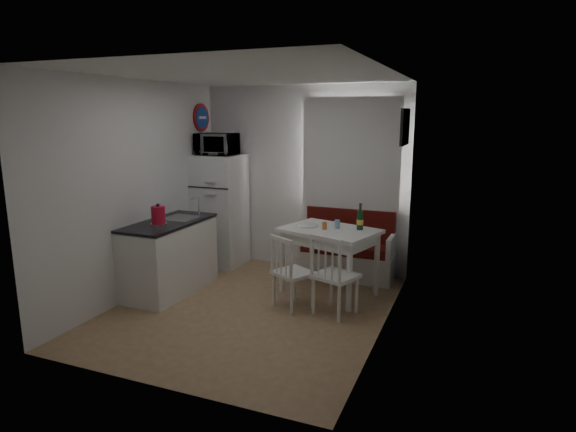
% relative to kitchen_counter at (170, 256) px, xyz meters
% --- Properties ---
extents(floor, '(3.00, 3.50, 0.02)m').
position_rel_kitchen_counter_xyz_m(floor, '(1.20, -0.16, -0.46)').
color(floor, '#977650').
rests_on(floor, ground).
extents(ceiling, '(3.00, 3.50, 0.02)m').
position_rel_kitchen_counter_xyz_m(ceiling, '(1.20, -0.16, 2.14)').
color(ceiling, white).
rests_on(ceiling, wall_back).
extents(wall_back, '(3.00, 0.02, 2.60)m').
position_rel_kitchen_counter_xyz_m(wall_back, '(1.20, 1.59, 0.84)').
color(wall_back, white).
rests_on(wall_back, floor).
extents(wall_front, '(3.00, 0.02, 2.60)m').
position_rel_kitchen_counter_xyz_m(wall_front, '(1.20, -1.91, 0.84)').
color(wall_front, white).
rests_on(wall_front, floor).
extents(wall_left, '(0.02, 3.50, 2.60)m').
position_rel_kitchen_counter_xyz_m(wall_left, '(-0.30, -0.16, 0.84)').
color(wall_left, white).
rests_on(wall_left, floor).
extents(wall_right, '(0.02, 3.50, 2.60)m').
position_rel_kitchen_counter_xyz_m(wall_right, '(2.70, -0.16, 0.84)').
color(wall_right, white).
rests_on(wall_right, floor).
extents(window, '(1.22, 0.06, 1.47)m').
position_rel_kitchen_counter_xyz_m(window, '(1.90, 1.56, 1.17)').
color(window, white).
rests_on(window, wall_back).
extents(curtain, '(1.35, 0.02, 1.50)m').
position_rel_kitchen_counter_xyz_m(curtain, '(1.90, 1.49, 1.22)').
color(curtain, white).
rests_on(curtain, wall_back).
extents(kitchen_counter, '(0.62, 1.32, 1.16)m').
position_rel_kitchen_counter_xyz_m(kitchen_counter, '(0.00, 0.00, 0.00)').
color(kitchen_counter, white).
rests_on(kitchen_counter, floor).
extents(wall_sign, '(0.03, 0.40, 0.40)m').
position_rel_kitchen_counter_xyz_m(wall_sign, '(-0.27, 1.29, 1.69)').
color(wall_sign, navy).
rests_on(wall_sign, wall_left).
extents(picture_frame, '(0.04, 0.52, 0.42)m').
position_rel_kitchen_counter_xyz_m(picture_frame, '(2.67, 0.94, 1.59)').
color(picture_frame, black).
rests_on(picture_frame, wall_right).
extents(bench, '(1.29, 0.50, 0.93)m').
position_rel_kitchen_counter_xyz_m(bench, '(1.92, 1.35, -0.15)').
color(bench, white).
rests_on(bench, floor).
extents(dining_table, '(1.28, 1.06, 0.83)m').
position_rel_kitchen_counter_xyz_m(dining_table, '(1.88, 0.64, 0.28)').
color(dining_table, white).
rests_on(dining_table, floor).
extents(chair_left, '(0.54, 0.55, 0.46)m').
position_rel_kitchen_counter_xyz_m(chair_left, '(1.63, -0.02, 0.08)').
color(chair_left, white).
rests_on(chair_left, floor).
extents(chair_right, '(0.55, 0.55, 0.49)m').
position_rel_kitchen_counter_xyz_m(chair_right, '(2.13, -0.03, 0.11)').
color(chair_right, white).
rests_on(chair_right, floor).
extents(fridge, '(0.65, 0.65, 1.63)m').
position_rel_kitchen_counter_xyz_m(fridge, '(0.02, 1.24, 0.36)').
color(fridge, white).
rests_on(fridge, floor).
extents(microwave, '(0.56, 0.38, 0.31)m').
position_rel_kitchen_counter_xyz_m(microwave, '(0.02, 1.19, 1.32)').
color(microwave, white).
rests_on(microwave, fridge).
extents(kettle, '(0.19, 0.19, 0.26)m').
position_rel_kitchen_counter_xyz_m(kettle, '(0.05, -0.25, 0.57)').
color(kettle, red).
rests_on(kettle, kitchen_counter).
extents(wine_bottle, '(0.08, 0.08, 0.32)m').
position_rel_kitchen_counter_xyz_m(wine_bottle, '(2.23, 0.74, 0.54)').
color(wine_bottle, '#14411F').
rests_on(wine_bottle, dining_table).
extents(drinking_glass_orange, '(0.05, 0.05, 0.09)m').
position_rel_kitchen_counter_xyz_m(drinking_glass_orange, '(1.83, 0.59, 0.42)').
color(drinking_glass_orange, orange).
rests_on(drinking_glass_orange, dining_table).
extents(drinking_glass_blue, '(0.06, 0.06, 0.11)m').
position_rel_kitchen_counter_xyz_m(drinking_glass_blue, '(1.96, 0.69, 0.43)').
color(drinking_glass_blue, '#86C0E3').
rests_on(drinking_glass_blue, dining_table).
extents(plate, '(0.27, 0.27, 0.02)m').
position_rel_kitchen_counter_xyz_m(plate, '(1.58, 0.66, 0.38)').
color(plate, white).
rests_on(plate, dining_table).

